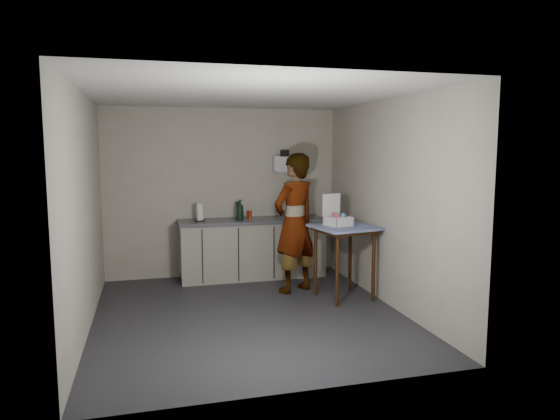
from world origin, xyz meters
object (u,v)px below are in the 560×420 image
object	(u,v)px
kitchen_counter	(253,250)
soda_can	(250,215)
soap_bottle	(240,210)
dark_bottle	(239,210)
bakery_box	(337,218)
standing_man	(295,223)
dish_rack	(294,213)
side_table	(344,235)
paper_towel	(200,212)

from	to	relation	value
kitchen_counter	soda_can	world-z (taller)	soda_can
soap_bottle	dark_bottle	world-z (taller)	soap_bottle
soap_bottle	bakery_box	world-z (taller)	bakery_box
soap_bottle	bakery_box	distance (m)	1.65
standing_man	dish_rack	bearing A→B (deg)	-133.60
side_table	soap_bottle	world-z (taller)	soap_bottle
kitchen_counter	soap_bottle	size ratio (longest dim) A/B	7.23
side_table	paper_towel	bearing A→B (deg)	131.44
soda_can	kitchen_counter	bearing A→B (deg)	-66.46
soap_bottle	paper_towel	world-z (taller)	soap_bottle
soap_bottle	dark_bottle	bearing A→B (deg)	88.89
side_table	soap_bottle	distance (m)	1.76
soap_bottle	soda_can	distance (m)	0.23
kitchen_counter	dark_bottle	size ratio (longest dim) A/B	8.33
standing_man	paper_towel	bearing A→B (deg)	-64.39
paper_towel	soda_can	bearing A→B (deg)	4.63
paper_towel	standing_man	bearing A→B (deg)	-36.49
kitchen_counter	dish_rack	distance (m)	0.86
soda_can	bakery_box	size ratio (longest dim) A/B	0.30
paper_towel	dish_rack	xyz separation A→B (m)	(1.47, 0.03, -0.07)
soap_bottle	standing_man	bearing A→B (deg)	-53.89
dark_bottle	paper_towel	bearing A→B (deg)	-173.15
standing_man	soda_can	size ratio (longest dim) A/B	15.55
kitchen_counter	standing_man	distance (m)	1.12
paper_towel	kitchen_counter	bearing A→B (deg)	-0.15
side_table	soda_can	world-z (taller)	soda_can
side_table	standing_man	world-z (taller)	standing_man
kitchen_counter	side_table	distance (m)	1.72
soap_bottle	soda_can	size ratio (longest dim) A/B	2.51
kitchen_counter	dark_bottle	xyz separation A→B (m)	(-0.20, 0.07, 0.62)
soda_can	dish_rack	distance (m)	0.70
standing_man	dish_rack	world-z (taller)	standing_man
dark_bottle	dish_rack	size ratio (longest dim) A/B	0.70
soda_can	paper_towel	size ratio (longest dim) A/B	0.46
standing_man	soap_bottle	size ratio (longest dim) A/B	6.20
soap_bottle	paper_towel	distance (m)	0.60
bakery_box	paper_towel	bearing A→B (deg)	125.10
standing_man	soap_bottle	bearing A→B (deg)	-81.78
dark_bottle	paper_towel	distance (m)	0.60
standing_man	bakery_box	world-z (taller)	standing_man
kitchen_counter	bakery_box	xyz separation A→B (m)	(0.88, -1.29, 0.64)
dark_bottle	paper_towel	world-z (taller)	paper_towel
kitchen_counter	bakery_box	bearing A→B (deg)	-55.66
dark_bottle	soap_bottle	bearing A→B (deg)	-91.11
soda_can	dark_bottle	size ratio (longest dim) A/B	0.46
soda_can	dark_bottle	world-z (taller)	dark_bottle
soda_can	dark_bottle	bearing A→B (deg)	176.73
paper_towel	bakery_box	bearing A→B (deg)	-37.64
kitchen_counter	standing_man	xyz separation A→B (m)	(0.41, -0.89, 0.53)
standing_man	dark_bottle	world-z (taller)	standing_man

